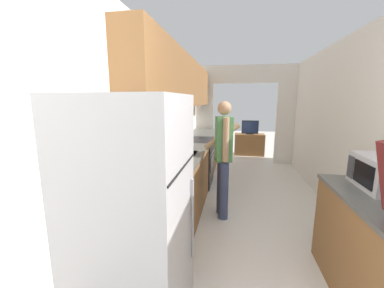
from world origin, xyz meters
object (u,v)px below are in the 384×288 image
at_px(range_oven, 196,161).
at_px(person, 223,157).
at_px(tv_cabinet, 249,144).
at_px(refrigerator, 134,214).
at_px(television, 250,127).

relative_size(range_oven, person, 0.63).
bearing_deg(person, tv_cabinet, -22.11).
bearing_deg(person, refrigerator, 148.86).
distance_m(refrigerator, tv_cabinet, 5.82).
relative_size(refrigerator, tv_cabinet, 1.93).
height_order(refrigerator, tv_cabinet, refrigerator).
bearing_deg(television, tv_cabinet, 90.00).
bearing_deg(tv_cabinet, range_oven, -113.21).
distance_m(range_oven, person, 1.44).
bearing_deg(television, refrigerator, -101.19).
xyz_separation_m(range_oven, television, (1.17, 2.68, 0.39)).
bearing_deg(refrigerator, range_oven, 90.97).
xyz_separation_m(refrigerator, tv_cabinet, (1.12, 5.69, -0.52)).
xyz_separation_m(tv_cabinet, television, (-0.00, -0.04, 0.52)).
bearing_deg(tv_cabinet, television, -90.00).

